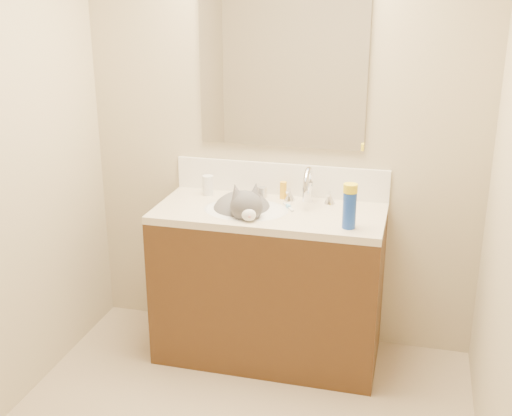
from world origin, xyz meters
The scene contains 16 objects.
room_shell centered at (0.00, 0.00, 1.49)m, with size 2.24×2.54×2.52m.
vanity_cabinet centered at (0.00, 0.97, 0.41)m, with size 1.20×0.55×0.82m, color #432812.
counter_slab centered at (0.00, 0.97, 0.84)m, with size 1.20×0.55×0.04m, color beige.
basin centered at (-0.12, 0.94, 0.79)m, with size 0.45×0.36×0.14m, color white.
faucet centered at (0.18, 1.11, 0.95)m, with size 0.28×0.20×0.21m.
cat centered at (-0.14, 0.96, 0.84)m, with size 0.45×0.48×0.34m.
backsplash centered at (0.00, 1.24, 0.95)m, with size 1.20×0.02×0.18m, color white.
mirror centered at (0.00, 1.24, 1.54)m, with size 0.90×0.02×0.80m, color white.
pill_bottle centered at (-0.39, 1.13, 0.92)m, with size 0.06×0.06×0.11m, color silver.
pill_label centered at (-0.39, 1.13, 0.90)m, with size 0.06×0.06×0.04m, color orange.
silver_jar centered at (-0.09, 1.16, 0.89)m, with size 0.05×0.05×0.06m, color #B7B7BC.
amber_bottle centered at (0.03, 1.17, 0.91)m, with size 0.04×0.04×0.09m, color gold.
toothbrush centered at (0.09, 1.03, 0.86)m, with size 0.01×0.14×0.01m, color silver.
toothbrush_head centered at (0.09, 1.03, 0.87)m, with size 0.02×0.03×0.02m, color #6CB3E6.
spray_can centered at (0.43, 0.81, 0.95)m, with size 0.07×0.07×0.18m, color #173DA7.
spray_cap centered at (0.43, 0.81, 1.06)m, with size 0.07×0.07×0.04m, color yellow.
Camera 1 is at (0.72, -2.11, 1.97)m, focal length 45.00 mm.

